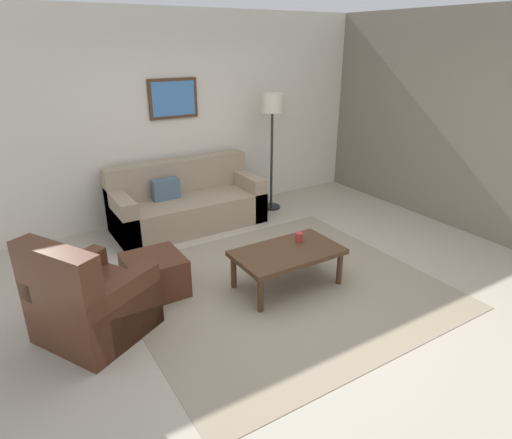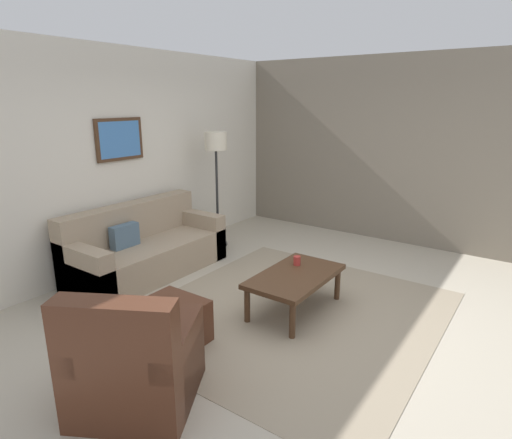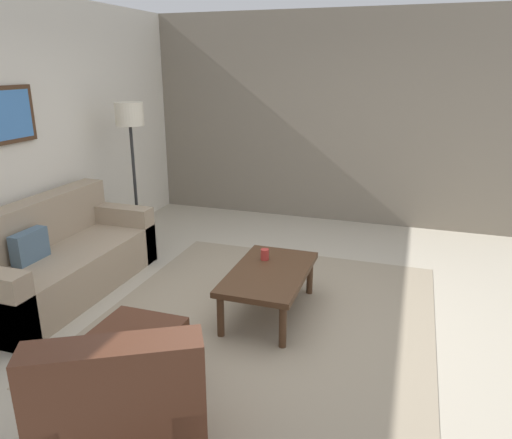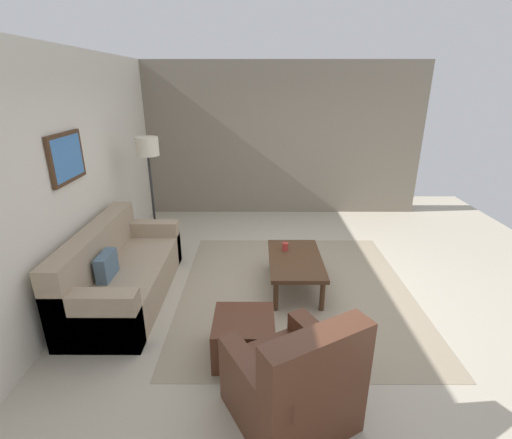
{
  "view_description": "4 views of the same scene",
  "coord_description": "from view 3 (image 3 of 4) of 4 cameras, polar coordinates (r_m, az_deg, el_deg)",
  "views": [
    {
      "loc": [
        -2.32,
        -3.23,
        2.39
      ],
      "look_at": [
        -0.14,
        0.29,
        0.7
      ],
      "focal_mm": 30.71,
      "sensor_mm": 36.0,
      "label": 1
    },
    {
      "loc": [
        -3.48,
        -2.0,
        2.14
      ],
      "look_at": [
        0.13,
        0.55,
        0.89
      ],
      "focal_mm": 29.68,
      "sensor_mm": 36.0,
      "label": 2
    },
    {
      "loc": [
        -3.6,
        -1.09,
        2.12
      ],
      "look_at": [
        0.08,
        0.13,
        0.86
      ],
      "focal_mm": 33.71,
      "sensor_mm": 36.0,
      "label": 3
    },
    {
      "loc": [
        -3.95,
        0.48,
        2.42
      ],
      "look_at": [
        0.12,
        0.49,
        0.89
      ],
      "focal_mm": 25.68,
      "sensor_mm": 36.0,
      "label": 4
    }
  ],
  "objects": [
    {
      "name": "ground_plane",
      "position": [
        4.32,
        1.37,
        -11.41
      ],
      "size": [
        8.0,
        8.0,
        0.0
      ],
      "primitive_type": "plane",
      "color": "#B2A893"
    },
    {
      "name": "rear_partition",
      "position": [
        5.21,
        -27.33,
        8.07
      ],
      "size": [
        6.0,
        0.12,
        2.8
      ],
      "primitive_type": "cube",
      "color": "silver",
      "rests_on": "ground_plane"
    },
    {
      "name": "stone_feature_panel",
      "position": [
        6.73,
        9.15,
        11.61
      ],
      "size": [
        0.12,
        5.2,
        2.8
      ],
      "primitive_type": "cube",
      "color": "slate",
      "rests_on": "ground_plane"
    },
    {
      "name": "area_rug",
      "position": [
        4.31,
        1.37,
        -11.37
      ],
      "size": [
        3.04,
        2.8,
        0.01
      ],
      "primitive_type": "cube",
      "color": "gray",
      "rests_on": "ground_plane"
    },
    {
      "name": "couch_main",
      "position": [
        5.04,
        -22.86,
        -4.67
      ],
      "size": [
        2.02,
        0.87,
        0.88
      ],
      "color": "gray",
      "rests_on": "ground_plane"
    },
    {
      "name": "armchair_leather",
      "position": [
        2.81,
        -15.11,
        -22.8
      ],
      "size": [
        1.09,
        1.09,
        0.95
      ],
      "color": "#4C2819",
      "rests_on": "ground_plane"
    },
    {
      "name": "ottoman",
      "position": [
        3.54,
        -14.07,
        -15.42
      ],
      "size": [
        0.56,
        0.56,
        0.4
      ],
      "primitive_type": "cube",
      "color": "#4C2819",
      "rests_on": "ground_plane"
    },
    {
      "name": "coffee_table",
      "position": [
        4.21,
        1.57,
        -6.71
      ],
      "size": [
        1.1,
        0.64,
        0.41
      ],
      "color": "#472D1C",
      "rests_on": "ground_plane"
    },
    {
      "name": "cup",
      "position": [
        4.4,
        1.05,
        -4.16
      ],
      "size": [
        0.08,
        0.08,
        0.1
      ],
      "primitive_type": "cylinder",
      "color": "#B2332D",
      "rests_on": "coffee_table"
    },
    {
      "name": "lamp_standing",
      "position": [
        5.77,
        -14.67,
        10.33
      ],
      "size": [
        0.32,
        0.32,
        1.71
      ],
      "color": "black",
      "rests_on": "ground_plane"
    },
    {
      "name": "framed_artwork",
      "position": [
        5.06,
        -27.64,
        10.9
      ],
      "size": [
        0.68,
        0.04,
        0.53
      ],
      "color": "#472D1C"
    }
  ]
}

